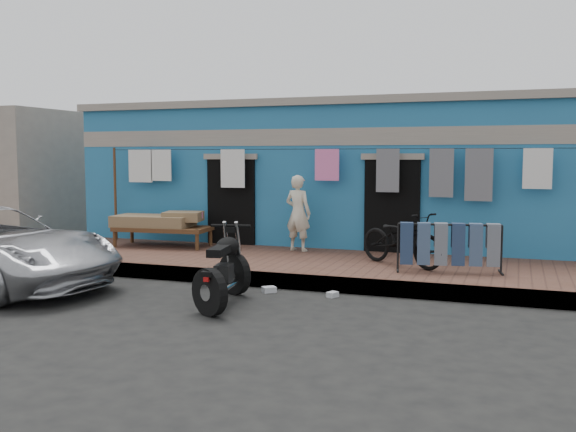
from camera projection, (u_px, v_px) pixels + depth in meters
The scene contains 13 objects.
ground at pixel (240, 309), 9.05m from camera, with size 80.00×80.00×0.00m, color black.
sidewalk at pixel (306, 266), 11.85m from camera, with size 28.00×3.00×0.25m, color brown.
curb at pixel (279, 281), 10.49m from camera, with size 28.00×0.10×0.25m, color gray.
building at pixel (358, 176), 15.44m from camera, with size 12.20×5.20×3.36m.
clothesline at pixel (328, 174), 12.85m from camera, with size 10.06×0.06×2.10m.
seated_person at pixel (298, 213), 12.89m from camera, with size 0.55×0.37×1.53m, color beige.
bicycle at pixel (402, 233), 11.16m from camera, with size 0.63×1.78×1.15m, color black.
motorcycle at pixel (223, 266), 9.30m from camera, with size 0.92×1.82×1.12m, color black, non-canonical shape.
charpoy at pixel (163, 230), 13.59m from camera, with size 2.18×1.19×0.71m, color brown, non-canonical shape.
jeans_rack at pixel (449, 247), 10.54m from camera, with size 1.78×0.66×0.84m, color black, non-canonical shape.
litter_a at pixel (269, 289), 10.18m from camera, with size 0.20×0.16×0.09m, color silver.
litter_b at pixel (333, 295), 9.83m from camera, with size 0.17×0.12×0.08m, color silver.
litter_c at pixel (217, 294), 9.89m from camera, with size 0.17×0.14×0.07m, color silver.
Camera 1 is at (3.65, -8.13, 2.16)m, focal length 40.00 mm.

